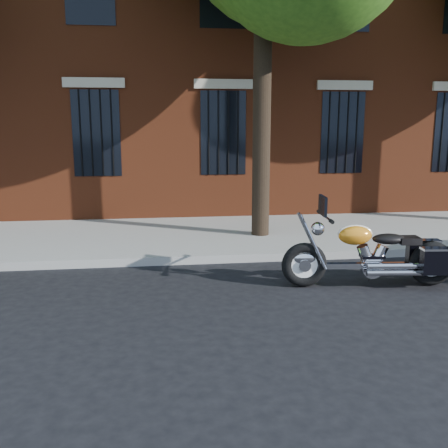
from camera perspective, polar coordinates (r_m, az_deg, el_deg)
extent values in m
plane|color=black|center=(7.66, 4.79, -7.02)|extent=(120.00, 120.00, 0.00)
cube|color=gray|center=(8.93, 2.93, -3.82)|extent=(40.00, 0.16, 0.15)
cube|color=gray|center=(10.73, 1.14, -1.23)|extent=(40.00, 3.60, 0.15)
cube|color=maroon|center=(17.61, -2.35, 23.06)|extent=(26.00, 10.00, 12.00)
cube|color=black|center=(12.31, -0.12, 10.35)|extent=(1.10, 0.14, 2.00)
cube|color=#B2A893|center=(12.32, -0.10, 15.70)|extent=(1.40, 0.20, 0.22)
cylinder|color=black|center=(12.23, -0.07, 10.34)|extent=(0.04, 0.04, 2.00)
cylinder|color=black|center=(10.21, 4.34, 11.81)|extent=(0.36, 0.36, 5.00)
torus|color=black|center=(7.56, 9.15, -4.62)|extent=(0.69, 0.22, 0.68)
torus|color=black|center=(8.15, 22.65, -4.20)|extent=(0.69, 0.22, 0.68)
cylinder|color=white|center=(7.56, 9.15, -4.62)|extent=(0.51, 0.11, 0.51)
cylinder|color=white|center=(8.15, 22.65, -4.20)|extent=(0.51, 0.11, 0.51)
ellipsoid|color=white|center=(7.53, 9.17, -3.88)|extent=(0.37, 0.16, 0.20)
ellipsoid|color=orange|center=(8.12, 22.71, -3.37)|extent=(0.37, 0.18, 0.20)
cube|color=white|center=(7.81, 16.15, -4.58)|extent=(1.53, 0.25, 0.08)
cylinder|color=white|center=(7.83, 16.49, -4.71)|extent=(0.34, 0.21, 0.33)
cylinder|color=white|center=(7.84, 20.46, -4.87)|extent=(1.27, 0.21, 0.09)
ellipsoid|color=orange|center=(7.63, 14.74, -1.24)|extent=(0.53, 0.34, 0.29)
ellipsoid|color=black|center=(7.80, 18.30, -1.63)|extent=(0.52, 0.34, 0.16)
cube|color=black|center=(8.34, 21.77, -2.99)|extent=(0.50, 0.21, 0.39)
cube|color=black|center=(7.88, 23.29, -3.92)|extent=(0.50, 0.21, 0.39)
cylinder|color=white|center=(7.46, 11.47, 0.85)|extent=(0.11, 0.79, 0.04)
sphere|color=white|center=(7.47, 10.66, -0.53)|extent=(0.22, 0.22, 0.20)
cube|color=black|center=(7.42, 11.22, 2.09)|extent=(0.08, 0.41, 0.28)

